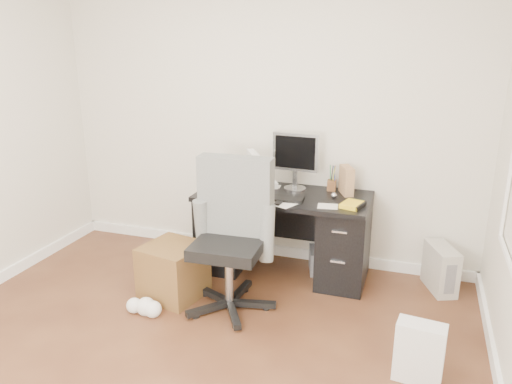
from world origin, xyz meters
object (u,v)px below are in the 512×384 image
at_px(keyboard, 278,198).
at_px(pc_tower, 441,268).
at_px(office_chair, 228,238).
at_px(desk, 283,231).
at_px(lcd_monitor, 296,161).
at_px(wicker_basket, 173,271).

bearing_deg(keyboard, pc_tower, 7.72).
bearing_deg(pc_tower, office_chair, -173.74).
relative_size(keyboard, pc_tower, 1.10).
relative_size(desk, office_chair, 1.26).
bearing_deg(office_chair, pc_tower, 25.67).
bearing_deg(lcd_monitor, keyboard, -97.67).
bearing_deg(desk, wicker_basket, -136.21).
relative_size(office_chair, pc_tower, 3.06).
bearing_deg(lcd_monitor, wicker_basket, -128.87).
relative_size(desk, pc_tower, 3.86).
distance_m(desk, wicker_basket, 1.04).
height_order(lcd_monitor, pc_tower, lcd_monitor).
distance_m(lcd_monitor, pc_tower, 1.53).
xyz_separation_m(keyboard, wicker_basket, (-0.73, -0.54, -0.54)).
distance_m(lcd_monitor, office_chair, 1.04).
relative_size(keyboard, office_chair, 0.36).
height_order(lcd_monitor, wicker_basket, lcd_monitor).
height_order(keyboard, wicker_basket, keyboard).
relative_size(desk, lcd_monitor, 2.86).
height_order(lcd_monitor, office_chair, lcd_monitor).
relative_size(lcd_monitor, office_chair, 0.44).
distance_m(lcd_monitor, wicker_basket, 1.42).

